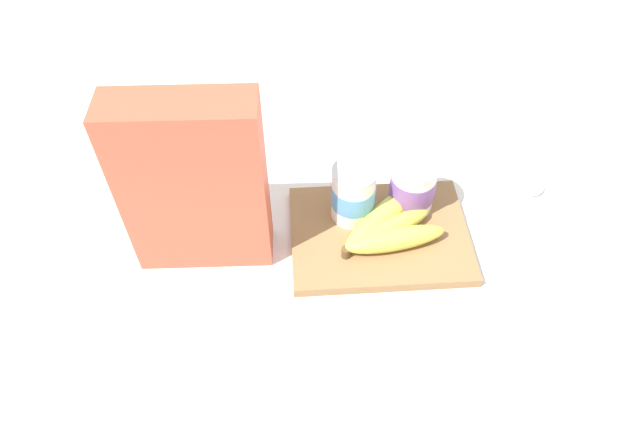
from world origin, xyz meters
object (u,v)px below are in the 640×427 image
cereal_box (194,186)px  banana_bunch (389,227)px  cutting_board (379,235)px  spoon (528,198)px  yogurt_cup_front (353,194)px  yogurt_cup_back (413,185)px

cereal_box → banana_bunch: cereal_box is taller
cutting_board → spoon: cutting_board is taller
cutting_board → cereal_box: cereal_box is taller
cereal_box → yogurt_cup_front: cereal_box is taller
yogurt_cup_front → banana_bunch: yogurt_cup_front is taller
banana_bunch → spoon: (0.25, 0.07, -0.03)m
cereal_box → yogurt_cup_back: bearing=-168.1°
yogurt_cup_front → yogurt_cup_back: size_ratio=1.07×
banana_bunch → spoon: size_ratio=1.55×
cereal_box → yogurt_cup_front: bearing=-167.4°
yogurt_cup_front → spoon: bearing=5.2°
spoon → cutting_board: bearing=-165.8°
banana_bunch → cereal_box: bearing=179.8°
yogurt_cup_front → yogurt_cup_back: yogurt_cup_front is taller
cutting_board → cereal_box: bearing=-178.9°
cereal_box → spoon: (0.53, 0.07, -0.14)m
cutting_board → yogurt_cup_front: (-0.04, 0.04, 0.06)m
cereal_box → banana_bunch: size_ratio=1.70×
yogurt_cup_front → spoon: 0.31m
cereal_box → spoon: cereal_box is taller
cereal_box → yogurt_cup_back: size_ratio=3.16×
cereal_box → spoon: size_ratio=2.63×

